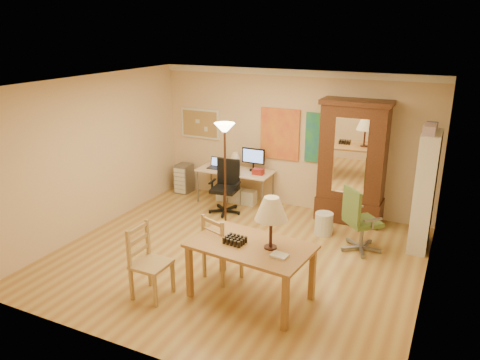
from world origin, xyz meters
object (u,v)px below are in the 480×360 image
at_px(office_chair_green, 360,234).
at_px(bookshelf, 425,192).
at_px(computer_desk, 237,183).
at_px(armoire, 352,170).
at_px(dining_table, 258,235).
at_px(office_chair_black, 226,199).

relative_size(office_chair_green, bookshelf, 0.56).
xyz_separation_m(computer_desk, armoire, (2.28, 0.08, 0.56)).
bearing_deg(armoire, computer_desk, -177.89).
distance_m(computer_desk, bookshelf, 3.65).
bearing_deg(office_chair_green, dining_table, -114.50).
xyz_separation_m(dining_table, bookshelf, (1.77, 2.58, 0.03)).
bearing_deg(office_chair_green, armoire, 110.71).
relative_size(computer_desk, armoire, 0.68).
xyz_separation_m(dining_table, office_chair_black, (-1.78, 2.53, -0.66)).
relative_size(dining_table, armoire, 0.74).
bearing_deg(dining_table, armoire, 81.53).
bearing_deg(office_chair_green, bookshelf, 33.81).
distance_m(computer_desk, office_chair_black, 0.58).
bearing_deg(computer_desk, bookshelf, -8.19).
distance_m(office_chair_black, office_chair_green, 2.75).
xyz_separation_m(office_chair_green, armoire, (-0.44, 1.17, 0.69)).
distance_m(dining_table, computer_desk, 3.62).
relative_size(office_chair_black, office_chair_green, 0.96).
bearing_deg(office_chair_black, bookshelf, 0.81).
bearing_deg(armoire, bookshelf, -24.77).
bearing_deg(dining_table, bookshelf, 55.56).
bearing_deg(computer_desk, office_chair_black, -87.84).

